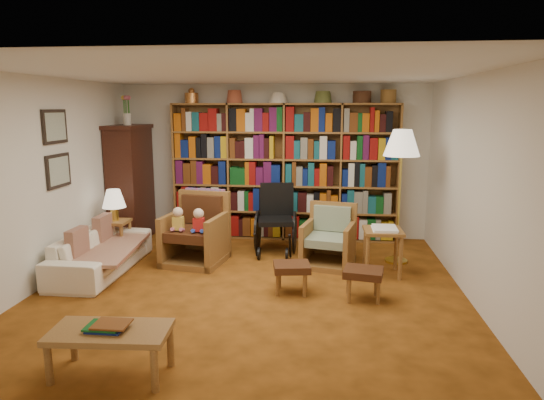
# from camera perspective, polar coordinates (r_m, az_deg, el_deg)

# --- Properties ---
(floor) EXTENTS (5.00, 5.00, 0.00)m
(floor) POSITION_cam_1_polar(r_m,az_deg,el_deg) (5.88, -2.55, -10.43)
(floor) COLOR #965017
(floor) RESTS_ON ground
(ceiling) EXTENTS (5.00, 5.00, 0.00)m
(ceiling) POSITION_cam_1_polar(r_m,az_deg,el_deg) (5.49, -2.78, 14.65)
(ceiling) COLOR silver
(ceiling) RESTS_ON wall_back
(wall_back) EXTENTS (5.00, 0.00, 5.00)m
(wall_back) POSITION_cam_1_polar(r_m,az_deg,el_deg) (8.01, 0.12, 4.52)
(wall_back) COLOR silver
(wall_back) RESTS_ON floor
(wall_front) EXTENTS (5.00, 0.00, 5.00)m
(wall_front) POSITION_cam_1_polar(r_m,az_deg,el_deg) (3.16, -9.73, -5.57)
(wall_front) COLOR silver
(wall_front) RESTS_ON floor
(wall_left) EXTENTS (0.00, 5.00, 5.00)m
(wall_left) POSITION_cam_1_polar(r_m,az_deg,el_deg) (6.43, -25.25, 1.91)
(wall_left) COLOR silver
(wall_left) RESTS_ON floor
(wall_right) EXTENTS (0.00, 5.00, 5.00)m
(wall_right) POSITION_cam_1_polar(r_m,az_deg,el_deg) (5.73, 22.89, 1.10)
(wall_right) COLOR silver
(wall_right) RESTS_ON floor
(bookshelf) EXTENTS (3.60, 0.30, 2.42)m
(bookshelf) POSITION_cam_1_polar(r_m,az_deg,el_deg) (7.83, 1.45, 3.79)
(bookshelf) COLOR olive
(bookshelf) RESTS_ON floor
(curio_cabinet) EXTENTS (0.50, 0.95, 2.40)m
(curio_cabinet) POSITION_cam_1_polar(r_m,az_deg,el_deg) (8.13, -16.30, 2.07)
(curio_cabinet) COLOR #3C1B10
(curio_cabinet) RESTS_ON floor
(framed_pictures) EXTENTS (0.03, 0.52, 0.97)m
(framed_pictures) POSITION_cam_1_polar(r_m,az_deg,el_deg) (6.64, -24.01, 5.52)
(framed_pictures) COLOR black
(framed_pictures) RESTS_ON wall_left
(sofa) EXTENTS (1.82, 0.71, 0.53)m
(sofa) POSITION_cam_1_polar(r_m,az_deg,el_deg) (6.79, -19.44, -5.77)
(sofa) COLOR white
(sofa) RESTS_ON floor
(sofa_throw) EXTENTS (0.96, 1.59, 0.04)m
(sofa_throw) POSITION_cam_1_polar(r_m,az_deg,el_deg) (6.76, -19.08, -5.51)
(sofa_throw) COLOR beige
(sofa_throw) RESTS_ON sofa
(cushion_left) EXTENTS (0.13, 0.39, 0.38)m
(cushion_left) POSITION_cam_1_polar(r_m,az_deg,el_deg) (7.10, -19.27, -3.49)
(cushion_left) COLOR maroon
(cushion_left) RESTS_ON sofa
(cushion_right) EXTENTS (0.13, 0.38, 0.37)m
(cushion_right) POSITION_cam_1_polar(r_m,az_deg,el_deg) (6.50, -21.91, -4.98)
(cushion_right) COLOR maroon
(cushion_right) RESTS_ON sofa
(side_table_lamp) EXTENTS (0.38, 0.38, 0.52)m
(side_table_lamp) POSITION_cam_1_polar(r_m,az_deg,el_deg) (7.40, -17.91, -3.37)
(side_table_lamp) COLOR olive
(side_table_lamp) RESTS_ON floor
(table_lamp) EXTENTS (0.33, 0.33, 0.45)m
(table_lamp) POSITION_cam_1_polar(r_m,az_deg,el_deg) (7.31, -18.12, 0.04)
(table_lamp) COLOR gold
(table_lamp) RESTS_ON side_table_lamp
(armchair_leather) EXTENTS (0.89, 0.93, 0.98)m
(armchair_leather) POSITION_cam_1_polar(r_m,az_deg,el_deg) (6.89, -8.83, -3.85)
(armchair_leather) COLOR olive
(armchair_leather) RESTS_ON floor
(armchair_sage) EXTENTS (0.81, 0.82, 0.83)m
(armchair_sage) POSITION_cam_1_polar(r_m,az_deg,el_deg) (6.75, 6.62, -4.85)
(armchair_sage) COLOR olive
(armchair_sage) RESTS_ON floor
(wheelchair) EXTENTS (0.59, 0.82, 1.02)m
(wheelchair) POSITION_cam_1_polar(r_m,az_deg,el_deg) (7.20, 0.46, -2.54)
(wheelchair) COLOR black
(wheelchair) RESTS_ON floor
(floor_lamp) EXTENTS (0.49, 0.49, 1.85)m
(floor_lamp) POSITION_cam_1_polar(r_m,az_deg,el_deg) (6.77, 15.01, 5.88)
(floor_lamp) COLOR gold
(floor_lamp) RESTS_ON floor
(side_table_papers) EXTENTS (0.50, 0.50, 0.63)m
(side_table_papers) POSITION_cam_1_polar(r_m,az_deg,el_deg) (6.39, 12.91, -4.32)
(side_table_papers) COLOR olive
(side_table_papers) RESTS_ON floor
(footstool_a) EXTENTS (0.47, 0.41, 0.35)m
(footstool_a) POSITION_cam_1_polar(r_m,az_deg,el_deg) (5.69, 2.34, -8.11)
(footstool_a) COLOR #482113
(footstool_a) RESTS_ON floor
(footstool_b) EXTENTS (0.48, 0.43, 0.36)m
(footstool_b) POSITION_cam_1_polar(r_m,az_deg,el_deg) (5.58, 10.69, -8.61)
(footstool_b) COLOR #482113
(footstool_b) RESTS_ON floor
(coffee_table) EXTENTS (0.97, 0.53, 0.45)m
(coffee_table) POSITION_cam_1_polar(r_m,az_deg,el_deg) (4.22, -18.49, -14.86)
(coffee_table) COLOR olive
(coffee_table) RESTS_ON floor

